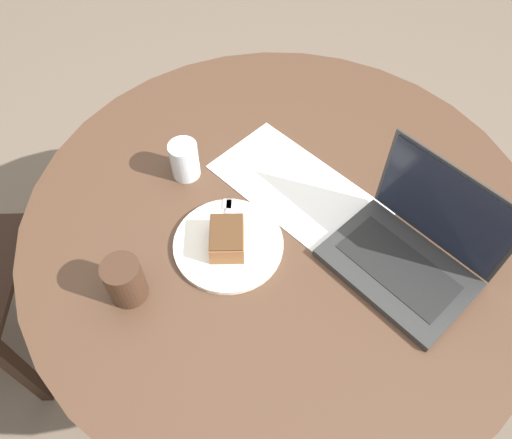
% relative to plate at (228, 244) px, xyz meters
% --- Properties ---
extents(ground_plane, '(12.00, 12.00, 0.00)m').
position_rel_plate_xyz_m(ground_plane, '(0.09, 0.12, -0.71)').
color(ground_plane, '#6B5B4C').
extents(dining_table, '(1.20, 1.20, 0.71)m').
position_rel_plate_xyz_m(dining_table, '(0.09, 0.12, -0.13)').
color(dining_table, '#4C3323').
rests_on(dining_table, ground_plane).
extents(paper_document, '(0.47, 0.38, 0.00)m').
position_rel_plate_xyz_m(paper_document, '(0.10, 0.20, -0.00)').
color(paper_document, white).
rests_on(paper_document, dining_table).
extents(plate, '(0.24, 0.24, 0.01)m').
position_rel_plate_xyz_m(plate, '(0.00, 0.00, 0.00)').
color(plate, silver).
rests_on(plate, dining_table).
extents(cake_slice, '(0.10, 0.12, 0.05)m').
position_rel_plate_xyz_m(cake_slice, '(0.00, -0.01, 0.03)').
color(cake_slice, brown).
rests_on(cake_slice, plate).
extents(fork, '(0.07, 0.17, 0.00)m').
position_rel_plate_xyz_m(fork, '(-0.02, 0.05, 0.01)').
color(fork, silver).
rests_on(fork, plate).
extents(coffee_glass, '(0.08, 0.08, 0.10)m').
position_rel_plate_xyz_m(coffee_glass, '(-0.15, -0.17, 0.05)').
color(coffee_glass, '#3D2619').
rests_on(coffee_glass, dining_table).
extents(water_glass, '(0.07, 0.07, 0.10)m').
position_rel_plate_xyz_m(water_glass, '(-0.17, 0.16, 0.04)').
color(water_glass, silver).
rests_on(water_glass, dining_table).
extents(laptop, '(0.37, 0.33, 0.24)m').
position_rel_plate_xyz_m(laptop, '(0.38, 0.08, 0.04)').
color(laptop, '#2D2D2D').
rests_on(laptop, dining_table).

